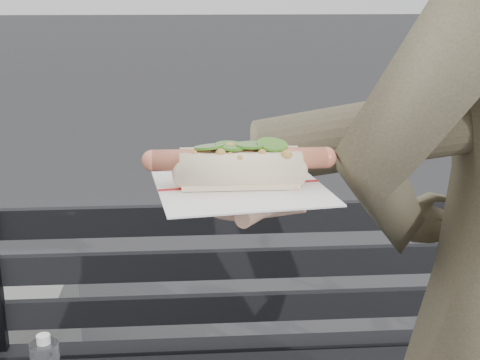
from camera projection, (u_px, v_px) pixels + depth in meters
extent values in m
cube|color=black|center=(248.00, 347.00, 1.85)|extent=(1.50, 0.07, 0.03)
cube|color=black|center=(247.00, 307.00, 1.85)|extent=(1.50, 0.02, 0.08)
cube|color=black|center=(247.00, 264.00, 1.81)|extent=(1.50, 0.02, 0.08)
cube|color=black|center=(247.00, 218.00, 1.77)|extent=(1.50, 0.02, 0.08)
cylinder|color=white|center=(43.00, 339.00, 1.46)|extent=(0.03, 0.03, 0.02)
cylinder|color=#42402C|center=(443.00, 122.00, 0.87)|extent=(0.51, 0.23, 0.19)
cylinder|color=#D8A384|center=(273.00, 193.00, 0.79)|extent=(0.09, 0.08, 0.07)
ellipsoid|color=#D8A384|center=(240.00, 201.00, 0.78)|extent=(0.10, 0.12, 0.03)
cylinder|color=#D8A384|center=(193.00, 208.00, 0.75)|extent=(0.06, 0.02, 0.02)
cylinder|color=#D8A384|center=(193.00, 203.00, 0.77)|extent=(0.06, 0.02, 0.02)
cylinder|color=#D8A384|center=(193.00, 197.00, 0.78)|extent=(0.06, 0.02, 0.02)
cylinder|color=#D8A384|center=(193.00, 192.00, 0.80)|extent=(0.06, 0.02, 0.02)
cylinder|color=#D8A384|center=(253.00, 214.00, 0.73)|extent=(0.04, 0.05, 0.02)
cube|color=white|center=(240.00, 187.00, 0.77)|extent=(0.21, 0.21, 0.00)
cube|color=#B21E1E|center=(240.00, 185.00, 0.77)|extent=(0.19, 0.03, 0.00)
cylinder|color=#CB6C4E|center=(240.00, 159.00, 0.77)|extent=(0.20, 0.02, 0.02)
sphere|color=#CB6C4E|center=(152.00, 161.00, 0.76)|extent=(0.02, 0.02, 0.02)
sphere|color=#CB6C4E|center=(326.00, 158.00, 0.77)|extent=(0.02, 0.02, 0.02)
sphere|color=#9E6B2D|center=(272.00, 150.00, 0.77)|extent=(0.01, 0.01, 0.01)
sphere|color=#9E6B2D|center=(201.00, 150.00, 0.77)|extent=(0.01, 0.01, 0.01)
sphere|color=#9E6B2D|center=(285.00, 147.00, 0.78)|extent=(0.01, 0.01, 0.01)
sphere|color=#9E6B2D|center=(257.00, 153.00, 0.78)|extent=(0.01, 0.01, 0.01)
sphere|color=#9E6B2D|center=(275.00, 148.00, 0.78)|extent=(0.01, 0.01, 0.01)
sphere|color=#9E6B2D|center=(268.00, 157.00, 0.77)|extent=(0.01, 0.01, 0.01)
sphere|color=#9E6B2D|center=(246.00, 155.00, 0.77)|extent=(0.01, 0.01, 0.01)
sphere|color=#9E6B2D|center=(279.00, 153.00, 0.78)|extent=(0.01, 0.01, 0.01)
sphere|color=#9E6B2D|center=(201.00, 149.00, 0.78)|extent=(0.01, 0.01, 0.01)
sphere|color=#9E6B2D|center=(230.00, 156.00, 0.76)|extent=(0.01, 0.01, 0.01)
sphere|color=#9E6B2D|center=(230.00, 155.00, 0.75)|extent=(0.01, 0.01, 0.01)
sphere|color=#9E6B2D|center=(194.00, 153.00, 0.75)|extent=(0.01, 0.01, 0.01)
sphere|color=#9E6B2D|center=(240.00, 159.00, 0.74)|extent=(0.01, 0.01, 0.01)
sphere|color=#9E6B2D|center=(278.00, 145.00, 0.79)|extent=(0.01, 0.01, 0.01)
sphere|color=#9E6B2D|center=(261.00, 150.00, 0.77)|extent=(0.01, 0.01, 0.01)
sphere|color=#9E6B2D|center=(229.00, 155.00, 0.76)|extent=(0.01, 0.01, 0.01)
sphere|color=#9E6B2D|center=(282.00, 147.00, 0.78)|extent=(0.01, 0.01, 0.01)
sphere|color=#9E6B2D|center=(220.00, 152.00, 0.76)|extent=(0.01, 0.01, 0.01)
sphere|color=#9E6B2D|center=(259.00, 152.00, 0.78)|extent=(0.01, 0.01, 0.01)
sphere|color=#9E6B2D|center=(195.00, 153.00, 0.77)|extent=(0.01, 0.01, 0.01)
sphere|color=#9E6B2D|center=(289.00, 157.00, 0.76)|extent=(0.01, 0.01, 0.01)
sphere|color=#9E6B2D|center=(262.00, 154.00, 0.75)|extent=(0.01, 0.01, 0.01)
sphere|color=#9E6B2D|center=(230.00, 148.00, 0.77)|extent=(0.01, 0.01, 0.01)
sphere|color=#9E6B2D|center=(208.00, 158.00, 0.75)|extent=(0.01, 0.01, 0.01)
sphere|color=#9E6B2D|center=(206.00, 158.00, 0.75)|extent=(0.01, 0.01, 0.01)
sphere|color=#9E6B2D|center=(287.00, 156.00, 0.75)|extent=(0.01, 0.01, 0.01)
sphere|color=#9E6B2D|center=(221.00, 154.00, 0.75)|extent=(0.01, 0.01, 0.01)
sphere|color=#9E6B2D|center=(232.00, 152.00, 0.76)|extent=(0.01, 0.01, 0.01)
cylinder|color=#417C21|center=(209.00, 147.00, 0.76)|extent=(0.04, 0.04, 0.01)
cylinder|color=#417C21|center=(231.00, 146.00, 0.76)|extent=(0.04, 0.04, 0.01)
cylinder|color=#417C21|center=(251.00, 145.00, 0.76)|extent=(0.04, 0.04, 0.00)
cylinder|color=#417C21|center=(272.00, 144.00, 0.77)|extent=(0.04, 0.04, 0.01)
cube|color=brown|center=(40.00, 297.00, 3.18)|extent=(0.05, 0.04, 0.00)
cube|color=brown|center=(358.00, 304.00, 3.11)|extent=(0.09, 0.10, 0.00)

